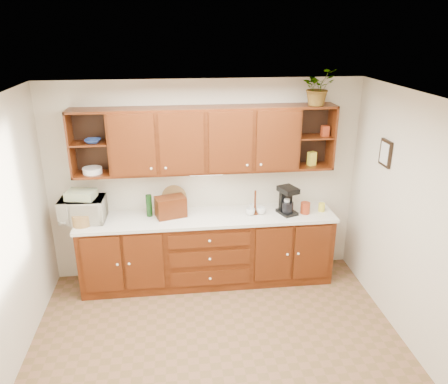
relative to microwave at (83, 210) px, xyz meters
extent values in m
plane|color=brown|center=(1.52, -1.48, -1.09)|extent=(4.00, 4.00, 0.00)
plane|color=white|center=(1.52, -1.48, 1.51)|extent=(4.00, 4.00, 0.00)
plane|color=beige|center=(1.52, 0.27, 0.21)|extent=(4.00, 0.00, 4.00)
plane|color=beige|center=(3.52, -1.48, 0.21)|extent=(0.00, 3.50, 3.50)
cube|color=#331505|center=(1.52, -0.03, -0.64)|extent=(3.20, 0.60, 0.90)
cube|color=white|center=(1.52, -0.04, -0.17)|extent=(3.24, 0.64, 0.04)
cube|color=#331505|center=(1.52, 0.10, 0.80)|extent=(2.30, 0.33, 0.80)
cube|color=black|center=(0.15, 0.26, 0.80)|extent=(0.45, 0.02, 0.80)
cube|color=black|center=(2.90, 0.26, 0.80)|extent=(0.45, 0.02, 0.80)
cube|color=#331505|center=(0.15, 0.10, 0.80)|extent=(0.43, 0.30, 0.02)
cube|color=#331505|center=(2.90, 0.10, 0.80)|extent=(0.43, 0.30, 0.02)
cube|color=#331505|center=(2.90, 0.10, 1.19)|extent=(0.45, 0.33, 0.03)
cube|color=white|center=(1.52, 0.05, 0.38)|extent=(0.40, 0.05, 0.02)
cube|color=black|center=(3.50, -0.58, 0.76)|extent=(0.03, 0.24, 0.30)
cylinder|color=olive|center=(0.00, -0.13, -0.08)|extent=(0.27, 0.27, 0.14)
imported|color=silver|center=(0.00, 0.00, 0.00)|extent=(0.55, 0.39, 0.29)
cube|color=#F0DB71|center=(0.00, 0.00, 0.20)|extent=(0.37, 0.30, 0.10)
cylinder|color=#113311|center=(0.80, 0.05, -0.01)|extent=(0.10, 0.10, 0.28)
cylinder|color=olive|center=(1.11, 0.21, -0.14)|extent=(0.35, 0.18, 0.33)
cube|color=#331505|center=(1.06, 0.01, -0.02)|extent=(0.42, 0.32, 0.26)
cylinder|color=#331505|center=(2.13, -0.03, 0.01)|extent=(0.02, 0.02, 0.31)
cylinder|color=#331505|center=(2.13, -0.03, -0.14)|extent=(0.12, 0.12, 0.02)
imported|color=white|center=(2.21, -0.06, -0.10)|extent=(0.15, 0.15, 0.09)
imported|color=white|center=(2.12, 0.06, -0.10)|extent=(0.15, 0.15, 0.09)
imported|color=white|center=(2.07, -0.07, -0.10)|extent=(0.15, 0.15, 0.09)
cylinder|color=#993216|center=(2.77, -0.10, -0.07)|extent=(0.14, 0.14, 0.15)
cylinder|color=white|center=(2.53, -0.08, -0.05)|extent=(0.09, 0.09, 0.20)
cylinder|color=yellow|center=(3.00, -0.06, -0.09)|extent=(0.10, 0.10, 0.11)
cube|color=black|center=(2.54, -0.09, -0.13)|extent=(0.27, 0.30, 0.04)
cube|color=black|center=(2.54, 0.01, 0.02)|extent=(0.18, 0.11, 0.31)
cube|color=black|center=(2.54, -0.09, 0.18)|extent=(0.27, 0.30, 0.07)
cylinder|color=black|center=(2.54, -0.10, -0.05)|extent=(0.18, 0.18, 0.13)
imported|color=navy|center=(0.20, 0.07, 0.84)|extent=(0.21, 0.21, 0.05)
cylinder|color=white|center=(0.15, 0.09, 0.47)|extent=(0.27, 0.27, 0.07)
cube|color=yellow|center=(2.87, 0.09, 0.52)|extent=(0.12, 0.11, 0.17)
cube|color=#993216|center=(3.01, 0.08, 0.88)|extent=(0.09, 0.08, 0.13)
imported|color=#999999|center=(2.87, 0.05, 1.42)|extent=(0.49, 0.46, 0.44)
camera|label=1|loc=(1.14, -5.06, 2.12)|focal=35.00mm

